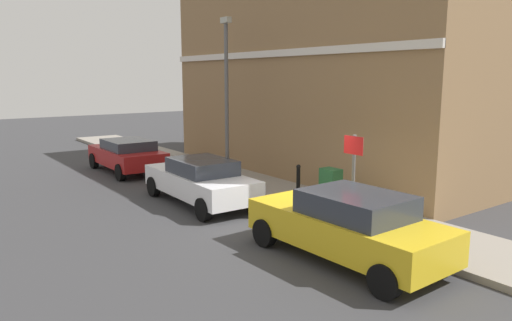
{
  "coord_description": "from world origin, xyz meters",
  "views": [
    {
      "loc": [
        -7.67,
        -8.98,
        3.82
      ],
      "look_at": [
        1.21,
        3.11,
        1.2
      ],
      "focal_mm": 33.73,
      "sensor_mm": 36.0,
      "label": 1
    }
  ],
  "objects": [
    {
      "name": "car_white",
      "position": [
        -0.62,
        3.48,
        0.73
      ],
      "size": [
        1.91,
        4.47,
        1.4
      ],
      "rotation": [
        0.0,
        0.0,
        1.55
      ],
      "color": "silver",
      "rests_on": "ground"
    },
    {
      "name": "bollard_near_cabinet",
      "position": [
        1.87,
        1.83,
        0.7
      ],
      "size": [
        0.14,
        0.14,
        1.04
      ],
      "color": "black",
      "rests_on": "sidewalk"
    },
    {
      "name": "corner_building",
      "position": [
        6.8,
        4.88,
        4.16
      ],
      "size": [
        7.31,
        13.76,
        8.31
      ],
      "color": "olive",
      "rests_on": "ground"
    },
    {
      "name": "car_red",
      "position": [
        -0.52,
        9.58,
        0.72
      ],
      "size": [
        1.97,
        4.21,
        1.33
      ],
      "rotation": [
        0.0,
        0.0,
        1.56
      ],
      "color": "maroon",
      "rests_on": "ground"
    },
    {
      "name": "lamppost",
      "position": [
        1.75,
        5.64,
        3.3
      ],
      "size": [
        0.2,
        0.44,
        5.72
      ],
      "color": "#59595B",
      "rests_on": "sidewalk"
    },
    {
      "name": "car_yellow",
      "position": [
        -0.42,
        -2.35,
        0.78
      ],
      "size": [
        2.01,
        4.48,
        1.49
      ],
      "rotation": [
        0.0,
        0.0,
        1.59
      ],
      "color": "gold",
      "rests_on": "ground"
    },
    {
      "name": "ground",
      "position": [
        0.0,
        0.0,
        0.0
      ],
      "size": [
        80.0,
        80.0,
        0.0
      ],
      "primitive_type": "plane",
      "color": "#38383A"
    },
    {
      "name": "street_sign",
      "position": [
        0.97,
        -1.18,
        1.66
      ],
      "size": [
        0.08,
        0.6,
        2.3
      ],
      "color": "#59595B",
      "rests_on": "sidewalk"
    },
    {
      "name": "utility_cabinet",
      "position": [
        1.77,
        0.35,
        0.68
      ],
      "size": [
        0.46,
        0.61,
        1.15
      ],
      "color": "#1E4C28",
      "rests_on": "sidewalk"
    },
    {
      "name": "sidewalk",
      "position": [
        1.95,
        6.0,
        0.07
      ],
      "size": [
        2.49,
        30.0,
        0.15
      ],
      "primitive_type": "cube",
      "color": "gray",
      "rests_on": "ground"
    }
  ]
}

